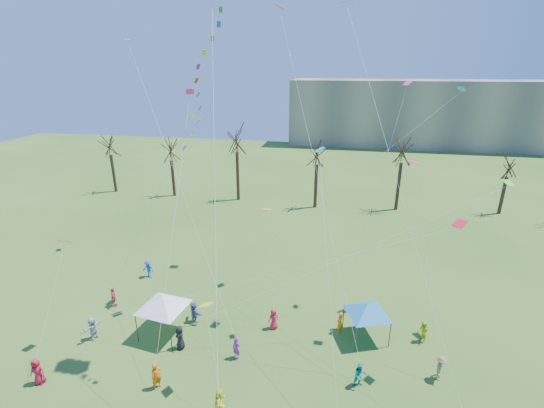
% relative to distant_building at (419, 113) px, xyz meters
% --- Properties ---
extents(distant_building, '(60.00, 14.00, 15.00)m').
position_rel_distant_building_xyz_m(distant_building, '(0.00, 0.00, 0.00)').
color(distant_building, gray).
rests_on(distant_building, ground).
extents(bare_tree_row, '(67.52, 6.89, 10.89)m').
position_rel_distant_building_xyz_m(bare_tree_row, '(-19.18, -46.77, -0.59)').
color(bare_tree_row, black).
rests_on(bare_tree_row, ground).
extents(big_box_kite, '(2.30, 5.75, 22.10)m').
position_rel_distant_building_xyz_m(big_box_kite, '(-24.03, -76.94, 10.08)').
color(big_box_kite, red).
rests_on(big_box_kite, ground).
extents(canopy_tent_white, '(4.15, 4.15, 3.15)m').
position_rel_distant_building_xyz_m(canopy_tent_white, '(-28.75, -75.59, -4.83)').
color(canopy_tent_white, '#3F3F44').
rests_on(canopy_tent_white, ground).
extents(canopy_tent_blue, '(3.50, 3.50, 2.80)m').
position_rel_distant_building_xyz_m(canopy_tent_blue, '(-14.70, -73.31, -5.13)').
color(canopy_tent_blue, '#3F3F44').
rests_on(canopy_tent_blue, ground).
extents(festival_crowd, '(25.06, 14.21, 1.76)m').
position_rel_distant_building_xyz_m(festival_crowd, '(-23.32, -76.72, -6.66)').
color(festival_crowd, red).
rests_on(festival_crowd, ground).
extents(small_kites_aloft, '(31.62, 19.30, 32.58)m').
position_rel_distant_building_xyz_m(small_kites_aloft, '(-20.71, -70.90, 5.38)').
color(small_kites_aloft, red).
rests_on(small_kites_aloft, ground).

